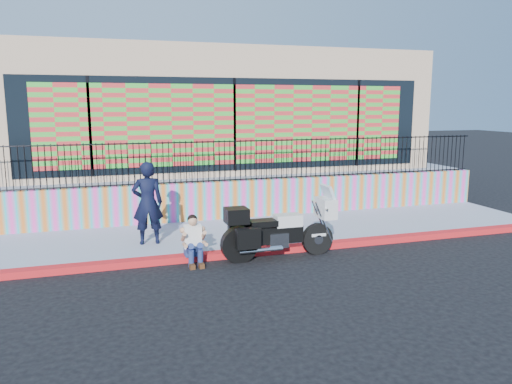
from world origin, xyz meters
name	(u,v)px	position (x,y,z in m)	size (l,w,h in m)	color
ground	(281,252)	(0.00, 0.00, 0.00)	(90.00, 90.00, 0.00)	black
red_curb	(281,249)	(0.00, 0.00, 0.07)	(16.00, 0.30, 0.15)	red
sidewalk	(259,232)	(0.00, 1.65, 0.07)	(16.00, 3.00, 0.15)	#99A0B8
mural_wall	(243,199)	(0.00, 3.25, 0.70)	(16.00, 0.20, 1.10)	#FF43B3
metal_fence	(243,160)	(0.00, 3.25, 1.85)	(15.80, 0.04, 1.20)	black
elevated_platform	(207,177)	(0.00, 8.35, 0.62)	(16.00, 10.00, 1.25)	#99A0B8
storefront_building	(207,110)	(0.00, 8.13, 3.25)	(14.00, 8.06, 4.00)	tan
police_motorcycle	(277,229)	(-0.23, -0.38, 0.69)	(2.63, 0.87, 1.64)	black
police_officer	(148,203)	(-2.95, 1.19, 1.15)	(0.73, 0.48, 1.99)	black
seated_man	(194,244)	(-2.12, -0.26, 0.45)	(0.54, 0.71, 1.06)	navy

